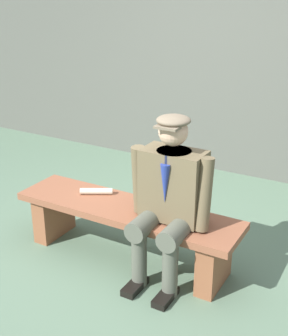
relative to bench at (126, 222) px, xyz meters
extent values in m
plane|color=#546F58|center=(0.00, 0.00, -0.31)|extent=(30.00, 30.00, 0.00)
cube|color=brown|center=(0.00, 0.00, 0.11)|extent=(1.80, 0.46, 0.05)
cube|color=brown|center=(-0.73, 0.00, -0.12)|extent=(0.13, 0.39, 0.39)
cube|color=brown|center=(0.73, 0.00, -0.12)|extent=(0.13, 0.39, 0.39)
cube|color=brown|center=(-0.39, 0.00, 0.40)|extent=(0.44, 0.24, 0.51)
cylinder|color=#1E2338|center=(-0.39, 0.00, 0.63)|extent=(0.24, 0.24, 0.06)
cone|color=navy|center=(-0.39, 0.13, 0.46)|extent=(0.07, 0.07, 0.28)
sphere|color=#DBAD8C|center=(-0.39, 0.02, 0.80)|extent=(0.20, 0.20, 0.20)
ellipsoid|color=#6F614D|center=(-0.39, 0.02, 0.87)|extent=(0.23, 0.23, 0.07)
cube|color=#6F614D|center=(-0.39, 0.11, 0.85)|extent=(0.16, 0.09, 0.02)
cylinder|color=#505447|center=(-0.51, 0.13, 0.15)|extent=(0.15, 0.43, 0.15)
cylinder|color=#505447|center=(-0.51, 0.27, -0.08)|extent=(0.11, 0.11, 0.46)
cube|color=black|center=(-0.51, 0.33, -0.29)|extent=(0.10, 0.24, 0.05)
cylinder|color=brown|center=(-0.64, 0.04, 0.40)|extent=(0.10, 0.15, 0.52)
cylinder|color=#505447|center=(-0.27, 0.13, 0.15)|extent=(0.15, 0.43, 0.15)
cylinder|color=#505447|center=(-0.27, 0.27, -0.08)|extent=(0.11, 0.11, 0.46)
cube|color=black|center=(-0.27, 0.33, -0.29)|extent=(0.10, 0.24, 0.05)
cylinder|color=brown|center=(-0.14, 0.04, 0.40)|extent=(0.11, 0.15, 0.52)
cylinder|color=beige|center=(0.33, -0.08, 0.16)|extent=(0.25, 0.17, 0.05)
cube|color=#53564D|center=(0.00, -2.24, 0.84)|extent=(12.00, 0.24, 2.31)
camera|label=1|loc=(-1.66, 2.64, 1.69)|focal=48.79mm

